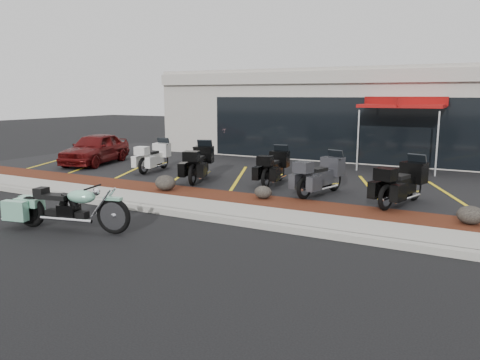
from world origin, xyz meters
The scene contains 18 objects.
ground centered at (0.00, 0.00, 0.00)m, with size 90.00×90.00×0.00m, color black.
curb centered at (0.00, 0.90, 0.07)m, with size 24.00×0.25×0.15m, color gray.
sidewalk centered at (0.00, 1.60, 0.07)m, with size 24.00×1.20×0.15m, color gray.
mulch_bed centered at (0.00, 2.80, 0.08)m, with size 24.00×1.20×0.16m, color #32180B.
upper_lot centered at (0.00, 8.20, 0.07)m, with size 26.00×9.60×0.15m, color black.
dealership_building centered at (0.00, 14.47, 2.01)m, with size 18.00×8.16×4.00m.
boulder_left centered at (-3.03, 2.61, 0.38)m, with size 0.63×0.52×0.44m, color black.
boulder_mid centered at (-0.06, 2.96, 0.33)m, with size 0.48×0.40×0.34m, color black.
boulder_right centered at (4.93, 2.78, 0.36)m, with size 0.56×0.47×0.40m, color black.
hero_cruiser centered at (-1.63, -1.01, 0.51)m, with size 2.92×0.74×1.03m, color #7ABE9E, non-canonical shape.
touring_white centered at (-5.63, 5.95, 0.73)m, with size 2.00×0.76×1.16m, color silver, non-canonical shape.
touring_black_front centered at (-3.27, 5.13, 0.78)m, with size 2.17×0.83×1.26m, color black, non-canonical shape.
touring_black_mid centered at (-0.74, 5.70, 0.74)m, with size 2.01×0.77×1.17m, color black, non-canonical shape.
touring_grey centered at (1.30, 4.89, 0.75)m, with size 2.06×0.79×1.20m, color #2E2F34, non-canonical shape.
touring_black_rear centered at (3.53, 4.66, 0.77)m, with size 2.13×0.81×1.24m, color black, non-canonical shape.
parked_car centered at (-8.80, 5.64, 0.77)m, with size 1.46×3.63×1.24m, color #4F0B0B.
traffic_cone centered at (0.04, 7.98, 0.37)m, with size 0.28×0.28×0.43m, color #DE5907.
popup_canopy centered at (2.26, 10.28, 2.58)m, with size 3.39×3.39×2.68m.
Camera 1 is at (5.17, -8.09, 2.88)m, focal length 35.00 mm.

